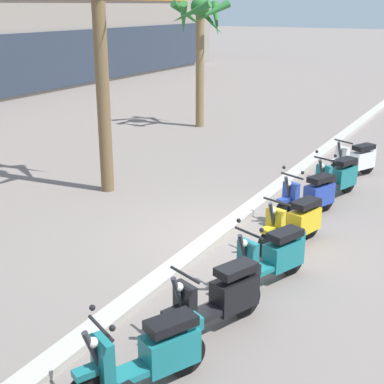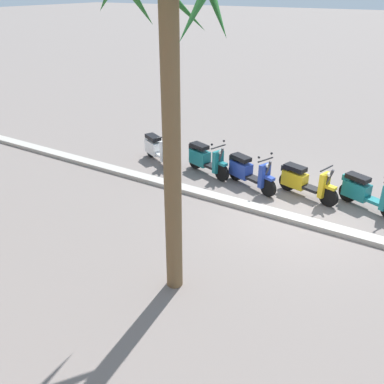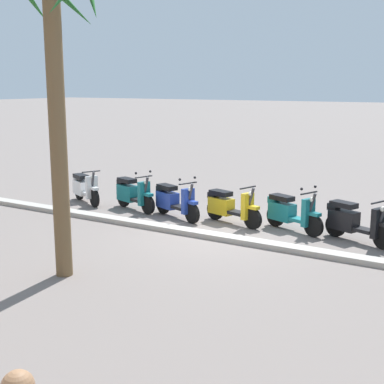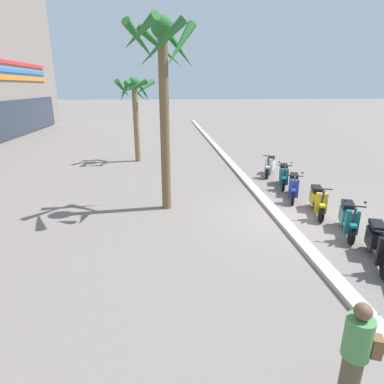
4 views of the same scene
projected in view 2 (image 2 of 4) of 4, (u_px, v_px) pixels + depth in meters
ground_plane at (298, 215)px, 10.66m from camera, size 200.00×200.00×0.00m
curb_strip at (294, 219)px, 10.37m from camera, size 60.00×0.36×0.12m
scooter_teal_mid_rear at (365, 192)px, 10.79m from camera, size 1.66×0.84×1.17m
scooter_yellow_mid_front at (304, 181)px, 11.41m from camera, size 1.78×0.78×1.04m
scooter_blue_mid_centre at (248, 172)px, 11.98m from camera, size 1.75×0.88×1.17m
scooter_teal_second_in_line at (205, 159)px, 12.81m from camera, size 1.68×0.79×1.17m
scooter_white_gap_after_mid at (157, 149)px, 13.67m from camera, size 1.60×0.91×1.04m
palm_tree_mid_walkway at (168, 37)px, 6.14m from camera, size 2.43×2.36×6.04m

